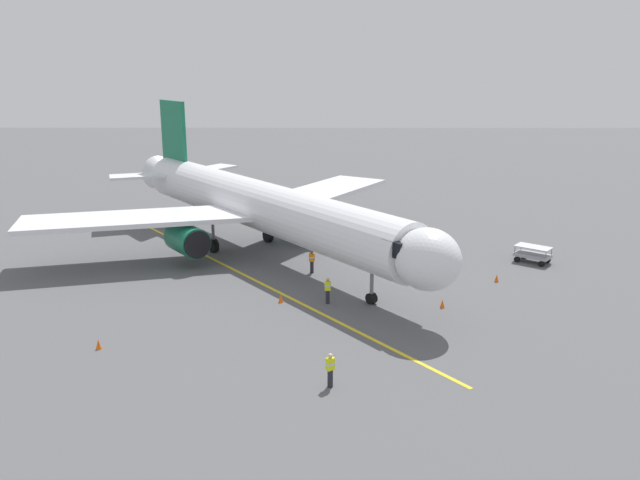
{
  "coord_description": "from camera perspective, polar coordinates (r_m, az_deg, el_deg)",
  "views": [
    {
      "loc": [
        -4.41,
        49.04,
        14.63
      ],
      "look_at": [
        -4.16,
        6.26,
        3.0
      ],
      "focal_mm": 35.98,
      "sensor_mm": 36.0,
      "label": 1
    }
  ],
  "objects": [
    {
      "name": "ground_plane",
      "position": [
        51.36,
        -4.61,
        -1.39
      ],
      "size": [
        220.0,
        220.0,
        0.0
      ],
      "primitive_type": "plane",
      "color": "#565659"
    },
    {
      "name": "apron_lead_in_line",
      "position": [
        45.86,
        -6.02,
        -3.47
      ],
      "size": [
        24.22,
        32.13,
        0.01
      ],
      "primitive_type": "cube",
      "rotation": [
        0.0,
        0.0,
        0.64
      ],
      "color": "yellow",
      "rests_on": "ground"
    },
    {
      "name": "airplane",
      "position": [
        50.8,
        -5.58,
        3.06
      ],
      "size": [
        31.53,
        34.62,
        11.5
      ],
      "color": "white",
      "rests_on": "ground"
    },
    {
      "name": "ground_crew_marshaller",
      "position": [
        30.62,
        0.92,
        -11.46
      ],
      "size": [
        0.47,
        0.43,
        1.71
      ],
      "color": "#23232D",
      "rests_on": "ground"
    },
    {
      "name": "ground_crew_wing_walker",
      "position": [
        46.7,
        -0.73,
        -1.91
      ],
      "size": [
        0.45,
        0.35,
        1.71
      ],
      "color": "#23232D",
      "rests_on": "ground"
    },
    {
      "name": "ground_crew_loader",
      "position": [
        40.77,
        0.69,
        -4.49
      ],
      "size": [
        0.41,
        0.26,
        1.71
      ],
      "color": "#23232D",
      "rests_on": "ground"
    },
    {
      "name": "baggage_cart_near_nose",
      "position": [
        51.93,
        18.4,
        -1.2
      ],
      "size": [
        2.91,
        2.71,
        1.27
      ],
      "color": "#9E9EA3",
      "rests_on": "ground"
    },
    {
      "name": "safety_cone_nose_left",
      "position": [
        41.21,
        -3.51,
        -5.21
      ],
      "size": [
        0.32,
        0.32,
        0.55
      ],
      "primitive_type": "cone",
      "color": "#F2590F",
      "rests_on": "ground"
    },
    {
      "name": "safety_cone_nose_right",
      "position": [
        36.63,
        -19.1,
        -8.75
      ],
      "size": [
        0.32,
        0.32,
        0.55
      ],
      "primitive_type": "cone",
      "color": "#F2590F",
      "rests_on": "ground"
    },
    {
      "name": "safety_cone_wing_port",
      "position": [
        40.97,
        10.84,
        -5.59
      ],
      "size": [
        0.32,
        0.32,
        0.55
      ],
      "primitive_type": "cone",
      "color": "#F2590F",
      "rests_on": "ground"
    },
    {
      "name": "safety_cone_wing_starboard",
      "position": [
        46.65,
        15.45,
        -3.29
      ],
      "size": [
        0.32,
        0.32,
        0.55
      ],
      "primitive_type": "cone",
      "color": "#F2590F",
      "rests_on": "ground"
    }
  ]
}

